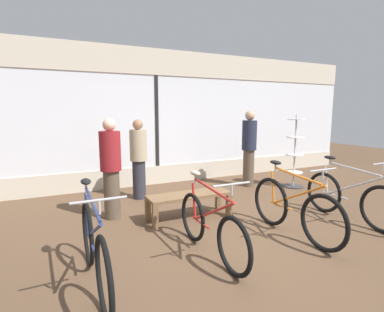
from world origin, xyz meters
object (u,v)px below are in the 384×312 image
at_px(bicycle_far_right, 350,198).
at_px(bicycle_right, 294,209).
at_px(accessory_rack, 294,158).
at_px(customer_mid_floor, 139,158).
at_px(display_bench, 189,198).
at_px(bicycle_left, 210,226).
at_px(customer_near_rack, 249,147).
at_px(customer_by_window, 111,167).
at_px(bicycle_far_left, 94,248).

bearing_deg(bicycle_far_right, bicycle_right, -177.89).
relative_size(accessory_rack, customer_mid_floor, 1.05).
height_order(accessory_rack, display_bench, accessory_rack).
xyz_separation_m(bicycle_left, customer_near_rack, (2.52, 2.62, 0.57)).
bearing_deg(accessory_rack, customer_by_window, -176.75).
bearing_deg(customer_by_window, bicycle_right, -40.62).
relative_size(display_bench, customer_by_window, 0.84).
relative_size(bicycle_left, customer_near_rack, 0.94).
distance_m(bicycle_right, customer_near_rack, 2.94).
distance_m(bicycle_far_left, bicycle_right, 2.73).
bearing_deg(display_bench, customer_near_rack, 31.65).
xyz_separation_m(bicycle_far_left, bicycle_far_right, (3.97, 0.11, -0.02)).
xyz_separation_m(bicycle_far_left, customer_by_window, (0.55, 1.92, 0.46)).
height_order(display_bench, customer_mid_floor, customer_mid_floor).
distance_m(bicycle_right, display_bench, 1.65).
xyz_separation_m(bicycle_far_right, accessory_rack, (0.83, 2.06, 0.30)).
xyz_separation_m(display_bench, customer_mid_floor, (-0.42, 1.49, 0.49)).
bearing_deg(accessory_rack, customer_mid_floor, 169.17).
bearing_deg(customer_mid_floor, bicycle_left, -87.93).
relative_size(bicycle_far_right, customer_by_window, 1.05).
relative_size(bicycle_far_right, customer_near_rack, 0.98).
distance_m(customer_near_rack, customer_by_window, 3.43).
bearing_deg(bicycle_far_right, customer_near_rack, 91.70).
height_order(bicycle_far_left, bicycle_far_right, bicycle_far_left).
bearing_deg(bicycle_right, bicycle_left, 179.23).
bearing_deg(display_bench, bicycle_right, -51.37).
xyz_separation_m(bicycle_right, customer_near_rack, (1.17, 2.64, 0.54)).
distance_m(bicycle_far_left, bicycle_left, 1.38).
relative_size(bicycle_left, customer_by_window, 1.00).
xyz_separation_m(display_bench, customer_by_window, (-1.15, 0.58, 0.52)).
height_order(bicycle_far_right, accessory_rack, accessory_rack).
xyz_separation_m(bicycle_far_right, customer_mid_floor, (-2.70, 2.73, 0.45)).
height_order(accessory_rack, customer_near_rack, customer_near_rack).
distance_m(bicycle_left, accessory_rack, 4.02).
bearing_deg(bicycle_far_left, customer_near_rack, 34.71).
relative_size(bicycle_far_left, customer_by_window, 1.09).
bearing_deg(accessory_rack, bicycle_left, -148.65).
bearing_deg(bicycle_left, bicycle_right, -0.77).
bearing_deg(bicycle_right, bicycle_far_left, -178.76).
relative_size(bicycle_far_right, display_bench, 1.25).
distance_m(display_bench, customer_mid_floor, 1.63).
relative_size(display_bench, customer_mid_floor, 0.87).
bearing_deg(customer_by_window, accessory_rack, 3.25).
relative_size(customer_near_rack, customer_mid_floor, 1.11).
relative_size(bicycle_right, customer_mid_floor, 1.09).
relative_size(bicycle_far_right, accessory_rack, 1.04).
height_order(bicycle_left, accessory_rack, accessory_rack).
bearing_deg(customer_mid_floor, bicycle_far_left, -114.25).
relative_size(accessory_rack, customer_by_window, 1.01).
height_order(customer_near_rack, customer_mid_floor, customer_near_rack).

